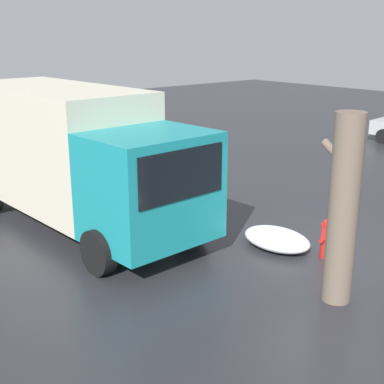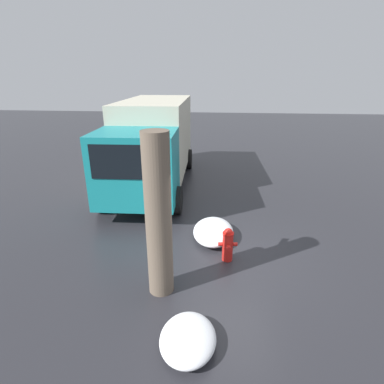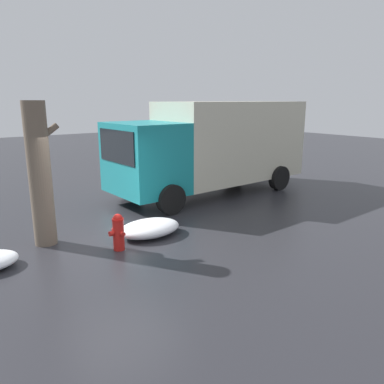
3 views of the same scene
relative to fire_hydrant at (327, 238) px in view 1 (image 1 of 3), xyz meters
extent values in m
plane|color=#28282D|center=(0.00, 0.00, -0.43)|extent=(60.00, 60.00, 0.00)
cylinder|color=red|center=(0.00, 0.00, -0.09)|extent=(0.25, 0.25, 0.68)
cylinder|color=red|center=(0.00, 0.00, 0.28)|extent=(0.26, 0.26, 0.05)
sphere|color=red|center=(0.00, 0.00, 0.30)|extent=(0.21, 0.21, 0.21)
cylinder|color=red|center=(-0.17, -0.02, -0.01)|extent=(0.11, 0.12, 0.11)
cylinder|color=red|center=(0.02, -0.17, -0.01)|extent=(0.10, 0.11, 0.09)
cylinder|color=red|center=(-0.01, 0.18, -0.01)|extent=(0.10, 0.11, 0.09)
cylinder|color=#6B5B4C|center=(-1.20, 1.37, 1.21)|extent=(0.50, 0.50, 3.28)
cylinder|color=#6B5B4C|center=(-0.97, 1.37, 2.12)|extent=(0.58, 0.14, 0.46)
cube|color=teal|center=(2.32, 2.76, 1.10)|extent=(2.00, 2.48, 2.17)
cube|color=black|center=(1.35, 2.72, 1.54)|extent=(0.10, 2.03, 0.95)
cube|color=beige|center=(6.02, 2.88, 1.41)|extent=(5.58, 2.60, 2.78)
cylinder|color=black|center=(2.45, 1.55, 0.02)|extent=(0.91, 0.31, 0.90)
cylinder|color=black|center=(2.37, 3.96, 0.02)|extent=(0.91, 0.31, 0.90)
cylinder|color=black|center=(7.43, 1.72, 0.02)|extent=(0.91, 0.31, 0.90)
cylinder|color=black|center=(5.52, -11.59, -0.13)|extent=(0.61, 0.25, 0.60)
ellipsoid|color=white|center=(1.01, 0.37, -0.24)|extent=(1.59, 1.08, 0.39)
camera|label=1|loc=(-5.93, 8.74, 4.06)|focal=50.00mm
camera|label=2|loc=(-6.16, 0.25, 3.72)|focal=28.00mm
camera|label=3|loc=(-3.41, -7.29, 2.84)|focal=35.00mm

